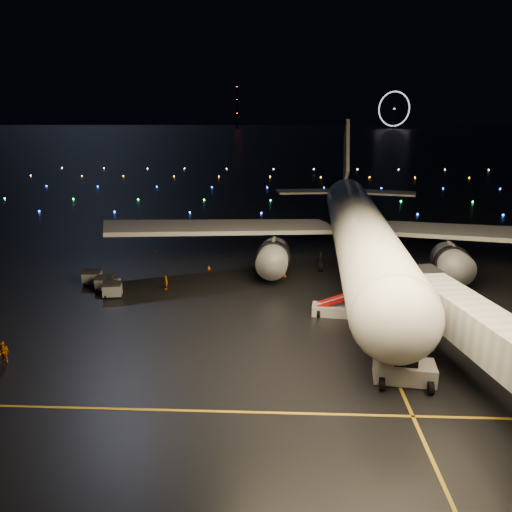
% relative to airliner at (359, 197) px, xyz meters
% --- Properties ---
extents(ground, '(2000.00, 2000.00, 0.00)m').
position_rel_airliner_xyz_m(ground, '(-13.20, 274.89, -9.49)').
color(ground, black).
rests_on(ground, ground).
extents(lane_centre, '(0.25, 80.00, 0.02)m').
position_rel_airliner_xyz_m(lane_centre, '(-1.20, -10.11, -9.48)').
color(lane_centre, gold).
rests_on(lane_centre, ground).
extents(lane_cross, '(60.00, 0.25, 0.02)m').
position_rel_airliner_xyz_m(lane_cross, '(-18.20, -35.11, -9.48)').
color(lane_cross, gold).
rests_on(lane_cross, ground).
extents(airliner, '(70.93, 67.80, 18.98)m').
position_rel_airliner_xyz_m(airliner, '(0.00, 0.00, 0.00)').
color(airliner, silver).
rests_on(airliner, ground).
extents(pushback_tug, '(4.87, 2.97, 2.19)m').
position_rel_airliner_xyz_m(pushback_tug, '(-0.71, -30.35, -8.39)').
color(pushback_tug, beige).
rests_on(pushback_tug, ground).
extents(belt_loader, '(7.15, 2.76, 3.38)m').
position_rel_airliner_xyz_m(belt_loader, '(-4.52, -17.37, -7.80)').
color(belt_loader, beige).
rests_on(belt_loader, ground).
extents(crew_b, '(1.00, 0.81, 1.92)m').
position_rel_airliner_xyz_m(crew_b, '(-33.01, -28.89, -8.53)').
color(crew_b, orange).
rests_on(crew_b, ground).
extents(crew_c, '(0.58, 1.03, 1.66)m').
position_rel_airliner_xyz_m(crew_c, '(-23.57, -10.27, -8.66)').
color(crew_c, orange).
rests_on(crew_c, ground).
extents(safety_cone_0, '(0.56, 0.56, 0.54)m').
position_rel_airliner_xyz_m(safety_cone_0, '(-9.57, -4.84, -9.22)').
color(safety_cone_0, '#FF5003').
rests_on(safety_cone_0, ground).
extents(safety_cone_1, '(0.57, 0.57, 0.56)m').
position_rel_airliner_xyz_m(safety_cone_1, '(-12.85, -1.18, -9.21)').
color(safety_cone_1, '#FF5003').
rests_on(safety_cone_1, ground).
extents(safety_cone_2, '(0.54, 0.54, 0.51)m').
position_rel_airliner_xyz_m(safety_cone_2, '(-19.62, -2.15, -9.24)').
color(safety_cone_2, '#FF5003').
rests_on(safety_cone_2, ground).
extents(safety_cone_3, '(0.49, 0.49, 0.46)m').
position_rel_airliner_xyz_m(safety_cone_3, '(-28.84, 6.20, -9.26)').
color(safety_cone_3, '#FF5003').
rests_on(safety_cone_3, ground).
extents(ferris_wheel, '(49.33, 16.80, 52.00)m').
position_rel_airliner_xyz_m(ferris_wheel, '(156.80, 694.89, 16.51)').
color(ferris_wheel, black).
rests_on(ferris_wheel, ground).
extents(radio_mast, '(1.80, 1.80, 64.00)m').
position_rel_airliner_xyz_m(radio_mast, '(-73.20, 714.89, 22.51)').
color(radio_mast, black).
rests_on(radio_mast, ground).
extents(taxiway_lights, '(164.00, 92.00, 0.36)m').
position_rel_airliner_xyz_m(taxiway_lights, '(-13.20, 80.89, -9.31)').
color(taxiway_lights, black).
rests_on(taxiway_lights, ground).
extents(baggage_cart_0, '(2.25, 1.76, 1.73)m').
position_rel_airliner_xyz_m(baggage_cart_0, '(-29.05, -13.14, -8.62)').
color(baggage_cart_0, gray).
rests_on(baggage_cart_0, ground).
extents(baggage_cart_1, '(2.25, 1.87, 1.65)m').
position_rel_airliner_xyz_m(baggage_cart_1, '(-29.97, -11.04, -8.66)').
color(baggage_cart_1, gray).
rests_on(baggage_cart_1, ground).
extents(baggage_cart_2, '(2.07, 1.47, 1.73)m').
position_rel_airliner_xyz_m(baggage_cart_2, '(-30.62, -10.99, -8.62)').
color(baggage_cart_2, gray).
rests_on(baggage_cart_2, ground).
extents(baggage_cart_3, '(2.19, 1.60, 1.79)m').
position_rel_airliner_xyz_m(baggage_cart_3, '(-32.89, -8.93, -8.60)').
color(baggage_cart_3, gray).
rests_on(baggage_cart_3, ground).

